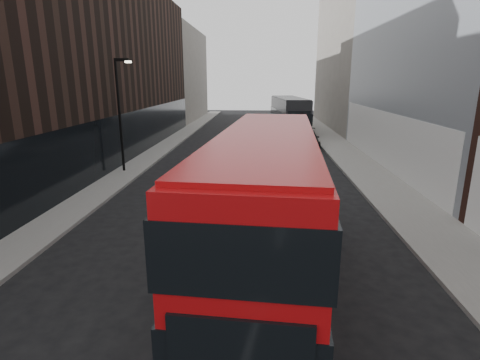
% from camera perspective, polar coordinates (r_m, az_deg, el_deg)
% --- Properties ---
extents(sidewalk_right, '(3.00, 80.00, 0.15)m').
position_cam_1_polar(sidewalk_right, '(31.62, 15.79, 3.89)').
color(sidewalk_right, slate).
rests_on(sidewalk_right, ground).
extents(sidewalk_left, '(2.00, 80.00, 0.15)m').
position_cam_1_polar(sidewalk_left, '(32.05, -12.45, 4.25)').
color(sidewalk_left, slate).
rests_on(sidewalk_left, ground).
extents(building_modern_block, '(5.03, 22.00, 20.00)m').
position_cam_1_polar(building_modern_block, '(28.74, 27.44, 21.50)').
color(building_modern_block, '#AAAFB5').
rests_on(building_modern_block, ground).
extents(building_victorian, '(6.50, 24.00, 21.00)m').
position_cam_1_polar(building_victorian, '(50.61, 16.41, 18.75)').
color(building_victorian, slate).
rests_on(building_victorian, ground).
extents(building_left_mid, '(5.00, 24.00, 14.00)m').
position_cam_1_polar(building_left_mid, '(37.35, -16.35, 16.18)').
color(building_left_mid, black).
rests_on(building_left_mid, ground).
extents(building_left_far, '(5.00, 20.00, 13.00)m').
position_cam_1_polar(building_left_far, '(58.58, -9.02, 15.48)').
color(building_left_far, slate).
rests_on(building_left_far, ground).
extents(street_lamp, '(1.06, 0.22, 7.00)m').
position_cam_1_polar(street_lamp, '(24.99, -17.79, 10.43)').
color(street_lamp, black).
rests_on(street_lamp, sidewalk_left).
extents(red_bus, '(3.52, 11.39, 4.54)m').
position_cam_1_polar(red_bus, '(10.68, 4.02, -3.41)').
color(red_bus, '#A20A0C').
rests_on(red_bus, ground).
extents(grey_bus, '(4.01, 12.28, 3.90)m').
position_cam_1_polar(grey_bus, '(44.70, 7.49, 10.05)').
color(grey_bus, black).
rests_on(grey_bus, ground).
extents(car_a, '(2.06, 4.35, 1.44)m').
position_cam_1_polar(car_a, '(18.13, 8.03, -1.67)').
color(car_a, black).
rests_on(car_a, ground).
extents(car_b, '(1.60, 4.32, 1.41)m').
position_cam_1_polar(car_b, '(27.40, 3.33, 4.12)').
color(car_b, gray).
rests_on(car_b, ground).
extents(car_c, '(2.47, 5.42, 1.54)m').
position_cam_1_polar(car_c, '(33.98, 10.10, 6.16)').
color(car_c, black).
rests_on(car_c, ground).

